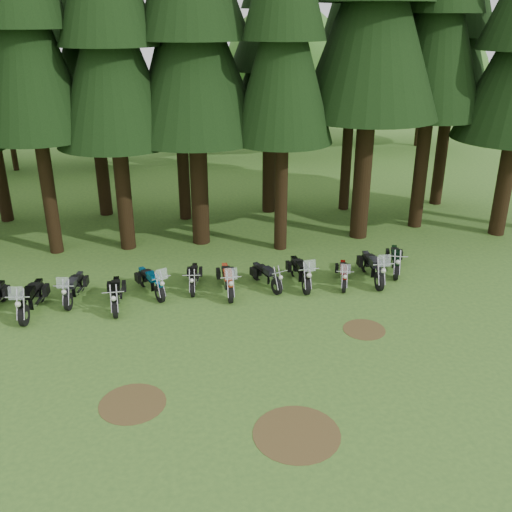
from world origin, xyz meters
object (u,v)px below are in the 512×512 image
object	(u,v)px
motorcycle_9	(343,274)
motorcycle_7	(266,277)
motorcycle_1	(31,299)
motorcycle_4	(151,283)
motorcycle_3	(116,295)
motorcycle_5	(194,278)
motorcycle_10	(372,268)
motorcycle_6	(228,281)
motorcycle_8	(300,273)
motorcycle_11	(395,261)
motorcycle_2	(74,289)

from	to	relation	value
motorcycle_9	motorcycle_7	bearing A→B (deg)	-170.23
motorcycle_1	motorcycle_4	world-z (taller)	motorcycle_1
motorcycle_3	motorcycle_7	size ratio (longest dim) A/B	1.12
motorcycle_5	motorcycle_10	bearing A→B (deg)	3.51
motorcycle_7	motorcycle_1	bearing A→B (deg)	163.59
motorcycle_7	motorcycle_9	size ratio (longest dim) A/B	1.01
motorcycle_3	motorcycle_10	distance (m)	9.72
motorcycle_4	motorcycle_9	world-z (taller)	motorcycle_4
motorcycle_6	motorcycle_10	bearing A→B (deg)	0.87
motorcycle_1	motorcycle_10	xyz separation A→B (m)	(12.57, 0.21, 0.00)
motorcycle_1	motorcycle_6	distance (m)	6.89
motorcycle_8	motorcycle_9	bearing A→B (deg)	-10.64
motorcycle_3	motorcycle_11	distance (m)	10.99
motorcycle_5	motorcycle_7	size ratio (longest dim) A/B	1.00
motorcycle_2	motorcycle_8	distance (m)	8.37
motorcycle_6	motorcycle_7	world-z (taller)	motorcycle_6
motorcycle_1	motorcycle_5	size ratio (longest dim) A/B	1.26
motorcycle_4	motorcycle_11	distance (m)	9.70
motorcycle_1	motorcycle_9	size ratio (longest dim) A/B	1.27
motorcycle_7	motorcycle_5	bearing A→B (deg)	151.47
motorcycle_4	motorcycle_9	distance (m)	7.27
motorcycle_6	motorcycle_11	world-z (taller)	motorcycle_6
motorcycle_4	motorcycle_5	size ratio (longest dim) A/B	1.10
motorcycle_2	motorcycle_3	bearing A→B (deg)	-16.90
motorcycle_1	motorcycle_4	distance (m)	4.15
motorcycle_6	motorcycle_8	world-z (taller)	motorcycle_8
motorcycle_5	motorcycle_2	bearing A→B (deg)	-168.70
motorcycle_2	motorcycle_8	bearing A→B (deg)	9.00
motorcycle_6	motorcycle_11	distance (m)	6.94
motorcycle_1	motorcycle_8	distance (m)	9.72
motorcycle_3	motorcycle_8	world-z (taller)	motorcycle_8
motorcycle_5	motorcycle_7	bearing A→B (deg)	0.16
motorcycle_7	motorcycle_9	xyz separation A→B (m)	(2.94, -0.36, -0.01)
motorcycle_3	motorcycle_6	bearing A→B (deg)	5.58
motorcycle_4	motorcycle_2	bearing A→B (deg)	157.09
motorcycle_3	motorcycle_4	bearing A→B (deg)	32.26
motorcycle_3	motorcycle_9	size ratio (longest dim) A/B	1.13
motorcycle_7	motorcycle_8	xyz separation A→B (m)	(1.30, -0.08, 0.08)
motorcycle_5	motorcycle_8	size ratio (longest dim) A/B	0.83
motorcycle_11	motorcycle_10	bearing A→B (deg)	-131.54
motorcycle_2	motorcycle_5	world-z (taller)	motorcycle_2
motorcycle_8	motorcycle_10	bearing A→B (deg)	-4.48
motorcycle_7	motorcycle_8	distance (m)	1.31
motorcycle_5	motorcycle_9	distance (m)	5.71
motorcycle_1	motorcycle_6	world-z (taller)	motorcycle_1
motorcycle_4	motorcycle_8	bearing A→B (deg)	-25.09
motorcycle_4	motorcycle_10	distance (m)	8.48
motorcycle_3	motorcycle_6	world-z (taller)	motorcycle_6
motorcycle_7	motorcycle_9	distance (m)	2.96
motorcycle_2	motorcycle_9	world-z (taller)	motorcycle_2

